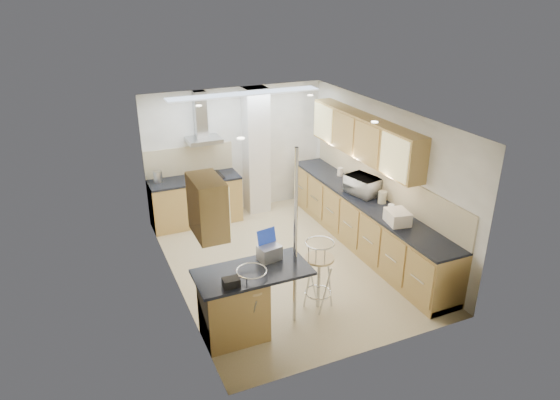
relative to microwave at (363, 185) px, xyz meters
name	(u,v)px	position (x,y,z in m)	size (l,w,h in m)	color
ground	(286,263)	(-1.53, -0.17, -1.08)	(4.80, 4.80, 0.00)	tan
room_shell	(295,166)	(-1.21, 0.20, 0.46)	(3.64, 4.84, 2.51)	silver
right_counter	(364,222)	(-0.03, -0.17, -0.62)	(0.63, 4.40, 0.92)	#B38D47
back_counter	(196,201)	(-2.48, 1.93, -0.62)	(1.70, 0.63, 0.92)	#B38D47
peninsula	(253,301)	(-2.66, -1.62, -0.61)	(1.47, 0.72, 0.94)	#B38D47
microwave	(363,185)	(0.00, 0.00, 0.00)	(0.58, 0.39, 0.32)	white
laptop	(269,253)	(-2.35, -1.44, -0.04)	(0.29, 0.21, 0.20)	#929599
bag	(231,282)	(-3.02, -1.85, -0.09)	(0.20, 0.15, 0.11)	black
bar_stool_near	(252,304)	(-2.70, -1.72, -0.57)	(0.42, 0.42, 1.02)	tan
bar_stool_end	(319,275)	(-1.61, -1.47, -0.55)	(0.43, 0.43, 1.06)	tan
jar_a	(355,188)	(-0.10, 0.08, -0.07)	(0.12, 0.12, 0.19)	white
jar_b	(340,172)	(0.11, 0.95, -0.08)	(0.11, 0.11, 0.15)	white
jar_c	(382,197)	(0.09, -0.46, -0.06)	(0.14, 0.14, 0.21)	#AFAB8C
jar_d	(391,208)	(0.02, -0.81, -0.10)	(0.10, 0.10, 0.12)	white
bread_bin	(397,217)	(-0.13, -1.19, -0.06)	(0.30, 0.39, 0.20)	white
kettle	(158,177)	(-3.14, 1.97, -0.05)	(0.16, 0.16, 0.23)	#ABAEAF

